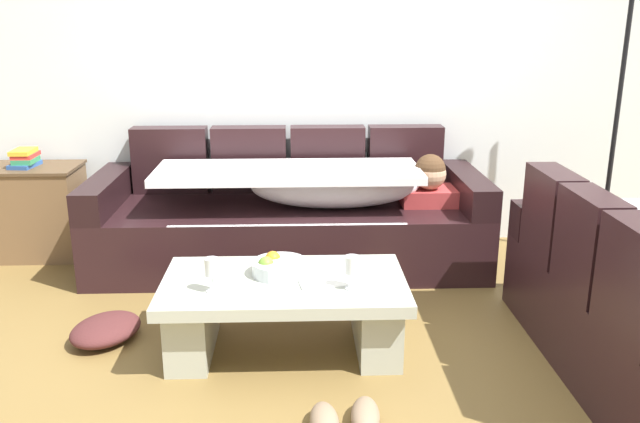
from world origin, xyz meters
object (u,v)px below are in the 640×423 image
(wine_glass_near_left, at_px, (212,268))
(wine_glass_near_right, at_px, (352,266))
(side_cabinet, at_px, (30,211))
(coffee_table, at_px, (284,306))
(book_stack_on_cabinet, at_px, (25,158))
(couch_along_wall, at_px, (296,217))
(fruit_bowl, at_px, (278,267))
(crumpled_garment, at_px, (106,329))
(pair_of_shoes, at_px, (345,419))
(open_magazine, at_px, (327,279))
(floor_lamp, at_px, (615,97))

(wine_glass_near_left, relative_size, wine_glass_near_right, 1.00)
(wine_glass_near_right, bearing_deg, side_cabinet, 143.31)
(coffee_table, xyz_separation_m, book_stack_on_cabinet, (-1.77, 1.44, 0.46))
(couch_along_wall, xyz_separation_m, book_stack_on_cabinet, (-1.83, 0.22, 0.37))
(couch_along_wall, relative_size, fruit_bowl, 9.20)
(crumpled_garment, bearing_deg, side_cabinet, 123.09)
(side_cabinet, bearing_deg, wine_glass_near_right, -36.69)
(side_cabinet, bearing_deg, crumpled_garment, -56.91)
(couch_along_wall, bearing_deg, coffee_table, -92.79)
(couch_along_wall, xyz_separation_m, pair_of_shoes, (0.19, -1.91, -0.28))
(open_magazine, bearing_deg, wine_glass_near_left, -176.49)
(fruit_bowl, distance_m, wine_glass_near_right, 0.41)
(side_cabinet, xyz_separation_m, floor_lamp, (3.93, -0.22, 0.80))
(wine_glass_near_left, relative_size, open_magazine, 0.59)
(side_cabinet, xyz_separation_m, book_stack_on_cabinet, (0.02, -0.00, 0.38))
(coffee_table, distance_m, wine_glass_near_right, 0.43)
(crumpled_garment, bearing_deg, fruit_bowl, -3.69)
(wine_glass_near_right, bearing_deg, fruit_bowl, 150.01)
(side_cabinet, relative_size, floor_lamp, 0.37)
(fruit_bowl, relative_size, crumpled_garment, 0.70)
(wine_glass_near_right, distance_m, crumpled_garment, 1.36)
(wine_glass_near_left, xyz_separation_m, crumpled_garment, (-0.60, 0.27, -0.44))
(couch_along_wall, height_order, floor_lamp, floor_lamp)
(coffee_table, bearing_deg, wine_glass_near_right, -21.33)
(fruit_bowl, height_order, side_cabinet, side_cabinet)
(fruit_bowl, relative_size, wine_glass_near_right, 1.69)
(coffee_table, height_order, floor_lamp, floor_lamp)
(couch_along_wall, distance_m, wine_glass_near_left, 1.42)
(fruit_bowl, distance_m, book_stack_on_cabinet, 2.23)
(couch_along_wall, bearing_deg, side_cabinet, 173.11)
(wine_glass_near_right, relative_size, side_cabinet, 0.23)
(coffee_table, bearing_deg, fruit_bowl, 110.71)
(couch_along_wall, height_order, coffee_table, couch_along_wall)
(fruit_bowl, relative_size, book_stack_on_cabinet, 1.15)
(side_cabinet, bearing_deg, fruit_bowl, -37.91)
(side_cabinet, height_order, pair_of_shoes, side_cabinet)
(floor_lamp, height_order, pair_of_shoes, floor_lamp)
(wine_glass_near_right, xyz_separation_m, open_magazine, (-0.11, 0.11, -0.11))
(crumpled_garment, bearing_deg, open_magazine, -7.36)
(coffee_table, relative_size, open_magazine, 4.29)
(wine_glass_near_right, xyz_separation_m, pair_of_shoes, (-0.07, -0.56, -0.45))
(wine_glass_near_right, bearing_deg, wine_glass_near_left, -179.71)
(wine_glass_near_right, relative_size, crumpled_garment, 0.42)
(coffee_table, xyz_separation_m, floor_lamp, (2.14, 1.23, 0.88))
(wine_glass_near_left, bearing_deg, couch_along_wall, 73.85)
(floor_lamp, bearing_deg, wine_glass_near_left, -151.28)
(open_magazine, relative_size, book_stack_on_cabinet, 1.15)
(pair_of_shoes, bearing_deg, open_magazine, 93.74)
(coffee_table, relative_size, book_stack_on_cabinet, 4.91)
(couch_along_wall, relative_size, crumpled_garment, 6.44)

